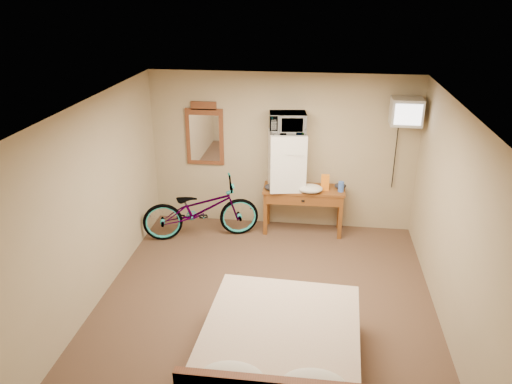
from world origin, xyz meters
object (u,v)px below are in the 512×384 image
Objects in this scene: microwave at (288,123)px; bed at (278,361)px; desk at (304,196)px; blue_cup at (341,187)px; bicycle at (201,209)px; crt_television at (406,112)px; mini_fridge at (287,160)px; wall_mirror at (205,135)px.

bed is at bearing -94.37° from microwave.
bed is (-0.10, -3.37, -0.33)m from desk.
microwave is 3.43× the size of blue_cup.
desk is 3.39m from bed.
bicycle is (-1.29, -0.40, -1.32)m from microwave.
microwave is at bearing 175.53° from blue_cup.
crt_television is at bearing -7.97° from microwave.
crt_television reaches higher than bed.
desk is 1.43× the size of mini_fridge.
microwave is (0.00, 0.00, 0.60)m from mini_fridge.
microwave is 1.39m from wall_mirror.
wall_mirror reaches higher than bicycle.
mini_fridge is 0.93m from blue_cup.
blue_cup is 1.47m from crt_television.
wall_mirror is (-1.33, 0.23, -0.30)m from microwave.
blue_cup is 0.28× the size of crt_television.
microwave reaches higher than desk.
bicycle is at bearing -170.10° from microwave.
crt_television reaches higher than microwave.
bed is (0.18, -3.41, -1.50)m from microwave.
blue_cup is (0.85, -0.07, -0.97)m from microwave.
bicycle is (-3.00, -0.38, -1.55)m from crt_television.
wall_mirror is (-1.62, 0.27, 0.87)m from desk.
bed is at bearing -91.74° from desk.
blue_cup is at bearing -4.46° from mini_fridge.
microwave is 1.29m from blue_cup.
mini_fridge is 0.60m from microwave.
crt_television is at bearing -4.71° from wall_mirror.
desk is at bearing -94.24° from bicycle.
desk is 1.21m from microwave.
wall_mirror reaches higher than desk.
mini_fridge is 0.87× the size of wall_mirror.
crt_television is (1.70, -0.02, 0.82)m from mini_fridge.
mini_fridge is (-0.28, 0.04, 0.58)m from desk.
mini_fridge is at bearing 175.54° from blue_cup.
crt_television reaches higher than mini_fridge.
mini_fridge is 1.39m from wall_mirror.
crt_television is 4.10m from bed.
microwave is (-0.28, 0.04, 1.17)m from desk.
crt_television is 3.09m from wall_mirror.
desk is at bearing -9.51° from wall_mirror.
bed is at bearing -101.36° from blue_cup.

